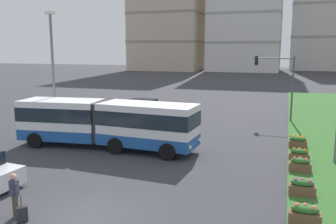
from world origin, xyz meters
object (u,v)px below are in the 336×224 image
Objects in this scene: flower_planter_2 at (300,164)px; flower_planter_5 at (298,141)px; rolling_suitcase at (22,214)px; apartment_tower_centre at (326,6)px; car_grey_wagon at (144,108)px; apartment_tower_westcentre at (247,2)px; traffic_light_far_right at (279,77)px; pedestrian_crossing at (14,193)px; flower_planter_1 at (302,187)px; articulated_bus at (106,123)px; apartment_tower_west at (168,2)px; streetlight_left at (53,70)px; flower_planter_4 at (298,142)px; flower_planter_0 at (305,214)px; flower_planter_3 at (299,155)px.

flower_planter_2 is 5.16m from flower_planter_5.
rolling_suitcase is 0.02× the size of apartment_tower_centre.
flower_planter_2 is (13.84, -12.59, -0.33)m from car_grey_wagon.
apartment_tower_westcentre is at bearing 98.37° from flower_planter_2.
apartment_tower_centre is (10.82, 92.18, 15.95)m from traffic_light_far_right.
car_grey_wagon is at bearing -173.19° from traffic_light_far_right.
flower_planter_2 is 0.03× the size of apartment_tower_westcentre.
pedestrian_crossing is 1.58× the size of flower_planter_1.
apartment_tower_centre reaches higher than articulated_bus.
car_grey_wagon is 84.93m from apartment_tower_west.
articulated_bus is 1.36× the size of streetlight_left.
streetlight_left is at bearing 119.08° from pedestrian_crossing.
flower_planter_2 and flower_planter_4 have the same top height.
articulated_bus reaches higher than flower_planter_0.
pedestrian_crossing is 13.05m from streetlight_left.
flower_planter_3 is at bearing 3.77° from articulated_bus.
traffic_light_far_right is (10.13, 13.00, 2.29)m from articulated_bus.
flower_planter_2 is at bearing -42.28° from car_grey_wagon.
streetlight_left is at bearing -169.42° from flower_planter_5.
traffic_light_far_right is (-1.56, 17.28, 3.52)m from flower_planter_1.
flower_planter_0 is at bearing -94.72° from apartment_tower_centre.
streetlight_left is at bearing -103.80° from apartment_tower_centre.
flower_planter_5 is 0.19× the size of traffic_light_far_right.
car_grey_wagon is 0.12× the size of apartment_tower_centre.
pedestrian_crossing is 0.04× the size of apartment_tower_centre.
apartment_tower_west is at bearing 112.47° from flower_planter_2.
pedestrian_crossing reaches higher than car_grey_wagon.
traffic_light_far_right is 0.13× the size of apartment_tower_west.
flower_planter_3 is at bearing -1.02° from streetlight_left.
car_grey_wagon is 21.95m from rolling_suitcase.
flower_planter_1 is at bearing -84.84° from traffic_light_far_right.
streetlight_left is (-14.74, -11.94, 0.91)m from traffic_light_far_right.
flower_planter_4 is 103.69m from apartment_tower_centre.
pedestrian_crossing is at bearing -139.39° from flower_planter_2.
flower_planter_1 is (9.80, 5.76, 0.11)m from rolling_suitcase.
traffic_light_far_right reaches higher than flower_planter_0.
flower_planter_3 is (11.69, 0.77, -1.23)m from articulated_bus.
flower_planter_0 is 0.03× the size of apartment_tower_west.
streetlight_left is 93.19m from apartment_tower_westcentre.
articulated_bus is 96.10m from apartment_tower_west.
rolling_suitcase is 118.41m from apartment_tower_centre.
flower_planter_5 is at bearing -81.16° from apartment_tower_westcentre.
pedestrian_crossing reaches higher than flower_planter_4.
apartment_tower_west is at bearing 105.38° from pedestrian_crossing.
traffic_light_far_right is 82.50m from apartment_tower_westcentre.
car_grey_wagon is at bearing 151.79° from flower_planter_5.
flower_planter_0 and flower_planter_1 have the same top height.
flower_planter_2 and flower_planter_5 have the same top height.
flower_planter_4 is at bearing 9.40° from streetlight_left.
streetlight_left is (-16.31, 2.12, 4.43)m from flower_planter_2.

